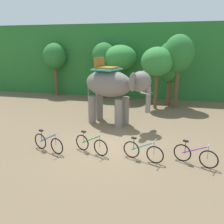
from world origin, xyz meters
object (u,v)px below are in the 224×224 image
at_px(bike_teal, 143,151).
at_px(bike_green, 91,144).
at_px(bike_purple, 195,155).
at_px(tree_center_left, 179,54).
at_px(tree_left, 55,57).
at_px(tree_far_right, 104,57).
at_px(tree_right, 157,62).
at_px(tree_far_left, 171,63).
at_px(elephant, 113,87).
at_px(bike_blue, 48,143).
at_px(tree_center, 120,58).

bearing_deg(bike_teal, bike_green, 175.90).
height_order(bike_teal, bike_purple, same).
relative_size(tree_center_left, bike_green, 3.19).
bearing_deg(tree_left, tree_far_right, -1.96).
distance_m(tree_right, tree_center_left, 1.59).
height_order(tree_left, tree_far_left, tree_far_left).
xyz_separation_m(tree_far_left, bike_teal, (-0.70, -9.70, -2.82)).
height_order(tree_far_right, tree_center_left, tree_center_left).
bearing_deg(tree_center_left, elephant, -125.39).
distance_m(tree_right, bike_blue, 9.92).
bearing_deg(elephant, tree_far_left, 61.86).
xyz_separation_m(bike_green, bike_teal, (2.21, -0.16, 0.00)).
bearing_deg(elephant, tree_center_left, 54.61).
distance_m(tree_right, tree_far_left, 1.49).
xyz_separation_m(bike_green, bike_purple, (4.18, -0.02, 0.00)).
bearing_deg(tree_far_left, tree_center_left, -51.40).
distance_m(tree_center, tree_far_left, 4.15).
distance_m(tree_far_left, bike_purple, 10.06).
bearing_deg(tree_center, elephant, -80.94).
height_order(tree_center, bike_green, tree_center).
height_order(elephant, bike_teal, elephant).
bearing_deg(tree_right, tree_center_left, 21.40).
xyz_separation_m(tree_far_left, bike_green, (-2.91, -9.55, -2.82)).
height_order(tree_center, bike_purple, tree_center).
distance_m(tree_right, elephant, 4.90).
bearing_deg(elephant, tree_right, 64.56).
height_order(tree_far_right, tree_right, tree_far_right).
height_order(tree_center_left, bike_blue, tree_center_left).
xyz_separation_m(tree_right, tree_far_left, (0.89, 1.19, -0.11)).
xyz_separation_m(tree_right, elephant, (-2.05, -4.31, -1.10)).
height_order(tree_right, tree_center_left, tree_center_left).
height_order(tree_far_left, bike_teal, tree_far_left).
bearing_deg(tree_far_right, bike_purple, -58.33).
xyz_separation_m(tree_center, tree_center_left, (4.50, -1.74, 0.38)).
xyz_separation_m(bike_blue, bike_teal, (4.04, 0.14, 0.00)).
distance_m(tree_far_right, tree_center, 1.48).
distance_m(tree_center_left, bike_blue, 11.14).
distance_m(tree_far_left, bike_teal, 10.13).
height_order(tree_right, tree_far_left, tree_far_left).
bearing_deg(tree_left, tree_far_left, -8.44).
bearing_deg(tree_left, tree_center, -3.66).
xyz_separation_m(tree_far_right, bike_teal, (4.75, -11.03, -3.09)).
height_order(elephant, bike_purple, elephant).
relative_size(tree_far_left, bike_teal, 2.84).
bearing_deg(bike_green, tree_far_right, 103.15).
distance_m(tree_left, bike_green, 13.47).
height_order(tree_far_right, tree_center, tree_far_right).
bearing_deg(tree_far_right, tree_center, -8.95).
height_order(bike_blue, bike_teal, same).
relative_size(tree_left, bike_teal, 2.78).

